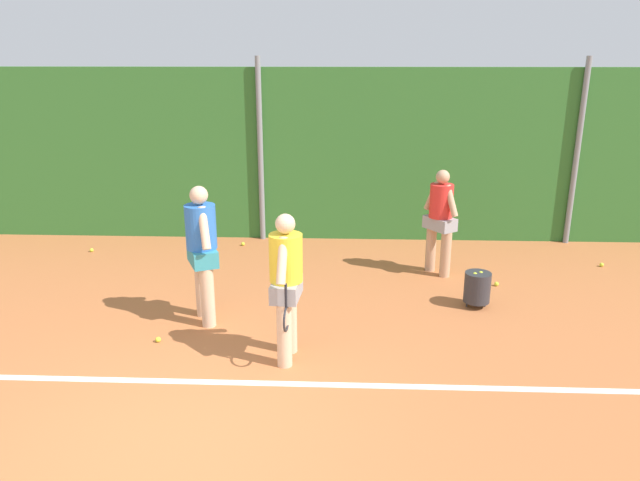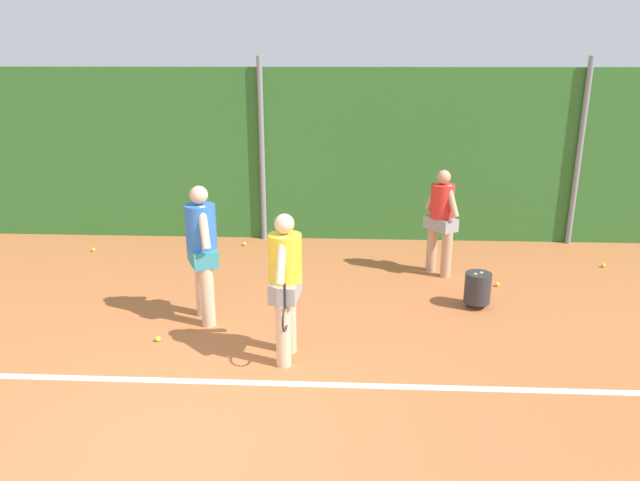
# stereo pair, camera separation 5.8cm
# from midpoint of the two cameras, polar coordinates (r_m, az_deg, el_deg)

# --- Properties ---
(ground_plane) EXTENTS (30.26, 30.26, 0.00)m
(ground_plane) POSITION_cam_midpoint_polar(r_m,az_deg,el_deg) (7.35, -9.95, -9.95)
(ground_plane) COLOR #B76638
(hedge_fence_backdrop) EXTENTS (19.67, 0.25, 3.14)m
(hedge_fence_backdrop) POSITION_cam_midpoint_polar(r_m,az_deg,el_deg) (11.14, -5.32, 8.21)
(hedge_fence_backdrop) COLOR #33702D
(hedge_fence_backdrop) RESTS_ON ground_plane
(fence_post_center) EXTENTS (0.10, 0.10, 3.33)m
(fence_post_center) POSITION_cam_midpoint_polar(r_m,az_deg,el_deg) (10.96, -5.46, 8.55)
(fence_post_center) COLOR gray
(fence_post_center) RESTS_ON ground_plane
(fence_post_right) EXTENTS (0.10, 0.10, 3.33)m
(fence_post_right) POSITION_cam_midpoint_polar(r_m,az_deg,el_deg) (11.59, 23.80, 7.64)
(fence_post_right) COLOR gray
(fence_post_right) RESTS_ON ground_plane
(court_baseline_paint) EXTENTS (14.37, 0.10, 0.01)m
(court_baseline_paint) POSITION_cam_midpoint_polar(r_m,az_deg,el_deg) (6.66, -11.49, -13.12)
(court_baseline_paint) COLOR white
(court_baseline_paint) RESTS_ON ground_plane
(player_foreground_near) EXTENTS (0.37, 0.80, 1.72)m
(player_foreground_near) POSITION_cam_midpoint_polar(r_m,az_deg,el_deg) (6.58, -3.10, -3.82)
(player_foreground_near) COLOR beige
(player_foreground_near) RESTS_ON ground_plane
(player_midcourt) EXTENTS (0.50, 0.70, 1.81)m
(player_midcourt) POSITION_cam_midpoint_polar(r_m,az_deg,el_deg) (7.67, -11.07, -0.60)
(player_midcourt) COLOR beige
(player_midcourt) RESTS_ON ground_plane
(player_backcourt_far) EXTENTS (0.52, 0.59, 1.67)m
(player_backcourt_far) POSITION_cam_midpoint_polar(r_m,az_deg,el_deg) (9.41, 11.76, 2.25)
(player_backcourt_far) COLOR tan
(player_backcourt_far) RESTS_ON ground_plane
(ball_hopper) EXTENTS (0.36, 0.36, 0.51)m
(ball_hopper) POSITION_cam_midpoint_polar(r_m,az_deg,el_deg) (8.46, 15.12, -4.39)
(ball_hopper) COLOR #2D2D33
(ball_hopper) RESTS_ON ground_plane
(tennis_ball_1) EXTENTS (0.07, 0.07, 0.07)m
(tennis_ball_1) POSITION_cam_midpoint_polar(r_m,az_deg,el_deg) (9.37, 16.86, -4.07)
(tennis_ball_1) COLOR #CCDB33
(tennis_ball_1) RESTS_ON ground_plane
(tennis_ball_2) EXTENTS (0.07, 0.07, 0.07)m
(tennis_ball_2) POSITION_cam_midpoint_polar(r_m,az_deg,el_deg) (9.69, 15.61, -3.23)
(tennis_ball_2) COLOR #CCDB33
(tennis_ball_2) RESTS_ON ground_plane
(tennis_ball_3) EXTENTS (0.07, 0.07, 0.07)m
(tennis_ball_3) POSITION_cam_midpoint_polar(r_m,az_deg,el_deg) (7.59, -15.12, -9.13)
(tennis_ball_3) COLOR #CCDB33
(tennis_ball_3) RESTS_ON ground_plane
(tennis_ball_4) EXTENTS (0.07, 0.07, 0.07)m
(tennis_ball_4) POSITION_cam_midpoint_polar(r_m,az_deg,el_deg) (10.95, -7.14, -0.31)
(tennis_ball_4) COLOR #CCDB33
(tennis_ball_4) RESTS_ON ground_plane
(tennis_ball_5) EXTENTS (0.07, 0.07, 0.07)m
(tennis_ball_5) POSITION_cam_midpoint_polar(r_m,az_deg,el_deg) (11.28, -20.83, -0.82)
(tennis_ball_5) COLOR #CCDB33
(tennis_ball_5) RESTS_ON ground_plane
(tennis_ball_7) EXTENTS (0.07, 0.07, 0.07)m
(tennis_ball_7) POSITION_cam_midpoint_polar(r_m,az_deg,el_deg) (10.83, 25.75, -2.18)
(tennis_ball_7) COLOR #CCDB33
(tennis_ball_7) RESTS_ON ground_plane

